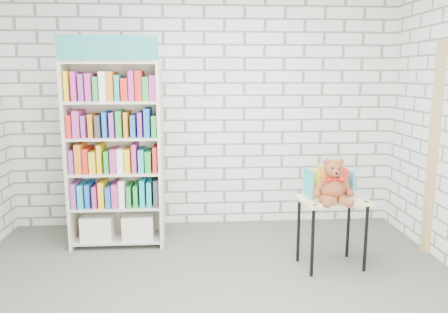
{
  "coord_description": "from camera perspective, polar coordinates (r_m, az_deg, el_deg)",
  "views": [
    {
      "loc": [
        -0.12,
        -3.14,
        1.78
      ],
      "look_at": [
        0.16,
        0.95,
        1.01
      ],
      "focal_mm": 35.0,
      "sensor_mm": 36.0,
      "label": 1
    }
  ],
  "objects": [
    {
      "name": "display_table",
      "position": [
        4.18,
        14.0,
        -6.57
      ],
      "size": [
        0.67,
        0.51,
        0.66
      ],
      "color": "#DCC284",
      "rests_on": "ground"
    },
    {
      "name": "bookshelf",
      "position": [
        4.64,
        -13.98,
        0.35
      ],
      "size": [
        0.96,
        0.37,
        2.15
      ],
      "color": "beige",
      "rests_on": "ground"
    },
    {
      "name": "table_books",
      "position": [
        4.21,
        13.54,
        -3.32
      ],
      "size": [
        0.45,
        0.25,
        0.25
      ],
      "color": "#29A5B2",
      "rests_on": "display_table"
    },
    {
      "name": "ground",
      "position": [
        3.61,
        -1.53,
        -18.95
      ],
      "size": [
        4.5,
        4.5,
        0.0
      ],
      "primitive_type": "plane",
      "color": "#475144",
      "rests_on": "ground"
    },
    {
      "name": "room_shell",
      "position": [
        3.14,
        -1.69,
        10.7
      ],
      "size": [
        4.52,
        4.02,
        2.81
      ],
      "color": "silver",
      "rests_on": "ground"
    },
    {
      "name": "door_trim",
      "position": [
        4.77,
        25.66,
        0.74
      ],
      "size": [
        0.05,
        0.12,
        2.1
      ],
      "primitive_type": "cube",
      "color": "tan",
      "rests_on": "ground"
    },
    {
      "name": "teddy_bear",
      "position": [
        4.0,
        14.1,
        -3.6
      ],
      "size": [
        0.37,
        0.34,
        0.4
      ],
      "color": "brown",
      "rests_on": "display_table"
    }
  ]
}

